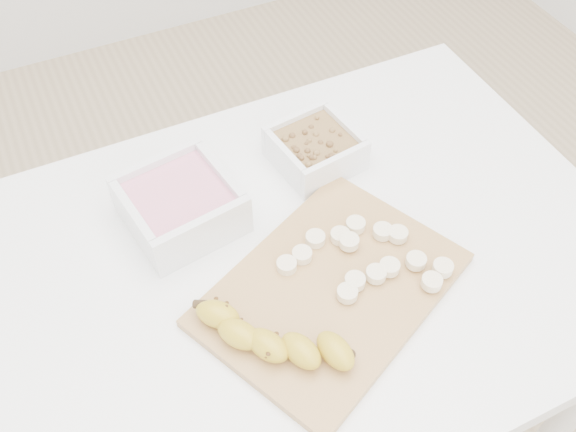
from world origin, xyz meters
name	(u,v)px	position (x,y,z in m)	size (l,w,h in m)	color
table	(296,291)	(0.00, 0.00, 0.65)	(1.00, 0.70, 0.75)	white
bowl_yogurt	(180,204)	(-0.13, 0.14, 0.79)	(0.18, 0.18, 0.07)	white
bowl_granola	(315,148)	(0.11, 0.16, 0.78)	(0.14, 0.14, 0.06)	white
cutting_board	(331,289)	(0.02, -0.08, 0.76)	(0.36, 0.25, 0.01)	#AA7D46
banana	(277,338)	(-0.09, -0.13, 0.78)	(0.06, 0.21, 0.04)	gold
banana_slices	(366,256)	(0.08, -0.06, 0.77)	(0.23, 0.17, 0.02)	beige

